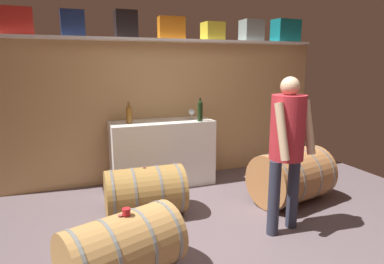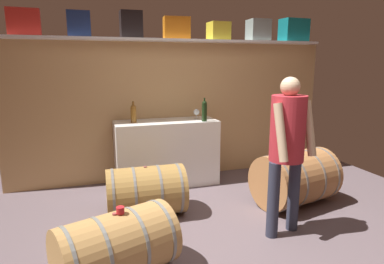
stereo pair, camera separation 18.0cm
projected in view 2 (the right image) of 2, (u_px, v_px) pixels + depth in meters
name	position (u px, v px, depth m)	size (l,w,h in m)	color
ground_plane	(214.00, 223.00, 3.65)	(6.03, 7.67, 0.02)	#5D4F53
back_wall_panel	(175.00, 111.00, 5.01)	(4.83, 0.10, 2.02)	tan
high_shelf_board	(177.00, 41.00, 4.66)	(4.44, 0.40, 0.03)	silver
toolcase_red	(24.00, 22.00, 4.06)	(0.37, 0.21, 0.32)	red
toolcase_navy	(79.00, 24.00, 4.24)	(0.29, 0.20, 0.32)	navy
toolcase_black	(131.00, 25.00, 4.44)	(0.29, 0.22, 0.35)	black
toolcase_orange	(176.00, 28.00, 4.63)	(0.36, 0.20, 0.30)	orange
toolcase_yellow	(218.00, 31.00, 4.82)	(0.28, 0.27, 0.25)	yellow
toolcase_grey	(258.00, 30.00, 5.00)	(0.30, 0.28, 0.31)	gray
toolcase_teal	(294.00, 30.00, 5.18)	(0.42, 0.25, 0.35)	#11767D
work_cabinet	(167.00, 153.00, 4.75)	(1.43, 0.54, 0.93)	white
wine_bottle_amber	(133.00, 113.00, 4.49)	(0.08, 0.08, 0.29)	brown
wine_bottle_dark	(204.00, 111.00, 4.59)	(0.07, 0.07, 0.33)	black
wine_glass	(196.00, 112.00, 4.78)	(0.09, 0.09, 0.15)	white
wine_barrel_near	(116.00, 246.00, 2.66)	(1.06, 0.83, 0.56)	#AC8047
wine_barrel_far	(146.00, 191.00, 3.78)	(0.89, 0.60, 0.59)	olive
wine_barrel_flank	(295.00, 178.00, 4.08)	(1.07, 0.85, 0.68)	#A76E3F
tasting_cup	(120.00, 210.00, 2.61)	(0.06, 0.06, 0.05)	red
winemaker_pouring	(288.00, 141.00, 3.24)	(0.50, 0.41, 1.60)	#2A2D3C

